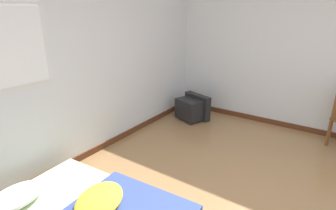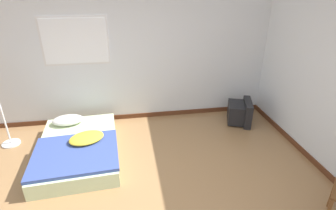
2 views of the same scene
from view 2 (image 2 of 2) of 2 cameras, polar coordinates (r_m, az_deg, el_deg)
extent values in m
cube|color=silver|center=(4.88, -8.29, 11.00)|extent=(7.62, 0.06, 2.60)
cube|color=#562D19|center=(5.30, -7.43, -2.36)|extent=(7.62, 0.02, 0.09)
cube|color=silver|center=(4.86, -19.60, 12.96)|extent=(1.13, 0.01, 0.83)
cube|color=white|center=(4.86, -19.61, 12.94)|extent=(1.06, 0.01, 0.76)
cube|color=beige|center=(4.39, -18.85, -8.98)|extent=(1.27, 1.82, 0.23)
ellipsoid|color=silver|center=(4.89, -20.96, -3.07)|extent=(0.54, 0.37, 0.14)
cube|color=#384C93|center=(4.04, -19.47, -9.91)|extent=(1.25, 1.09, 0.05)
ellipsoid|color=yellow|center=(4.23, -17.32, -6.85)|extent=(0.63, 0.55, 0.11)
cube|color=black|center=(5.20, 14.54, -1.53)|extent=(0.43, 0.54, 0.36)
cube|color=black|center=(5.22, 16.83, -1.51)|extent=(0.30, 0.59, 0.45)
cube|color=black|center=(5.23, 17.55, -1.44)|extent=(0.16, 0.45, 0.32)
cube|color=brown|center=(3.83, 32.19, -15.94)|extent=(0.05, 0.05, 0.42)
cylinder|color=silver|center=(5.19, -30.93, -7.18)|extent=(0.29, 0.29, 0.02)
cylinder|color=silver|center=(4.95, -32.36, -1.69)|extent=(0.03, 0.03, 1.09)
camera|label=1|loc=(2.82, -51.28, 3.04)|focal=28.00mm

